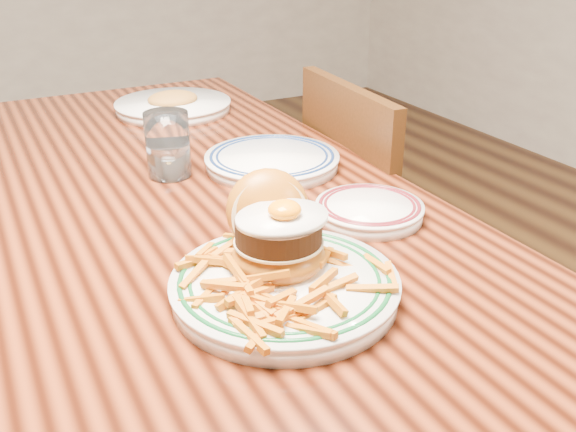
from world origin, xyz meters
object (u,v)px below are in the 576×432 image
table (171,230)px  side_plate (369,209)px  main_plate (282,265)px  chair_right (384,243)px

table → side_plate: side_plate is taller
table → main_plate: main_plate is taller
chair_right → side_plate: (-0.29, -0.34, 0.29)m
chair_right → main_plate: size_ratio=2.71×
chair_right → table: bearing=9.8°
chair_right → main_plate: bearing=46.1°
table → main_plate: (0.03, -0.42, 0.13)m
table → main_plate: bearing=-86.1°
chair_right → side_plate: bearing=53.3°
chair_right → main_plate: (-0.53, -0.48, 0.32)m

